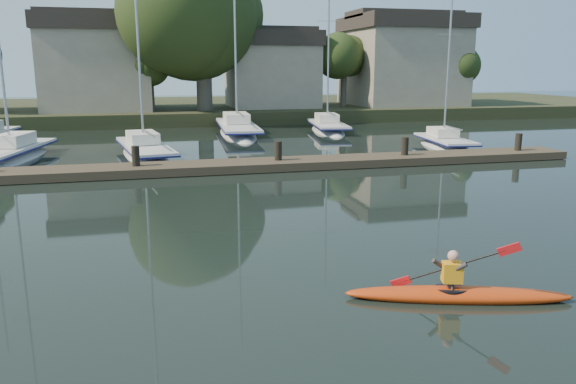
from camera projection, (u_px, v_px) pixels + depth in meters
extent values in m
plane|color=black|center=(292.00, 303.00, 10.60)|extent=(160.00, 160.00, 0.00)
ellipsoid|color=#BB3B0E|center=(458.00, 295.00, 10.73)|extent=(4.32, 1.80, 0.33)
cylinder|color=black|center=(451.00, 290.00, 10.71)|extent=(0.81, 0.81, 0.09)
imported|color=#2E292B|center=(452.00, 273.00, 10.64)|extent=(0.31, 0.39, 0.94)
cube|color=orange|center=(452.00, 272.00, 10.63)|extent=(0.43, 0.36, 0.39)
sphere|color=tan|center=(453.00, 256.00, 10.56)|extent=(0.21, 0.21, 0.21)
cube|color=#423726|center=(210.00, 167.00, 23.81)|extent=(34.00, 2.00, 0.35)
cylinder|color=black|center=(136.00, 168.00, 23.07)|extent=(0.32, 0.32, 1.80)
cylinder|color=black|center=(278.00, 162.00, 24.50)|extent=(0.32, 0.32, 1.80)
cylinder|color=black|center=(404.00, 157.00, 25.93)|extent=(0.32, 0.32, 1.80)
cylinder|color=black|center=(518.00, 152.00, 27.35)|extent=(0.32, 0.32, 1.80)
ellipsoid|color=silver|center=(10.00, 168.00, 26.70)|extent=(3.85, 8.97, 1.95)
cube|color=silver|center=(8.00, 149.00, 26.49)|extent=(3.43, 7.41, 0.14)
cube|color=#171951|center=(8.00, 151.00, 26.51)|extent=(3.55, 7.60, 0.08)
cube|color=beige|center=(12.00, 140.00, 26.92)|extent=(1.89, 2.68, 0.56)
ellipsoid|color=silver|center=(146.00, 163.00, 28.02)|extent=(3.35, 8.90, 1.83)
cube|color=silver|center=(145.00, 146.00, 27.83)|extent=(3.01, 7.34, 0.14)
cube|color=#171951|center=(145.00, 147.00, 27.85)|extent=(3.12, 7.52, 0.08)
cube|color=beige|center=(143.00, 137.00, 28.22)|extent=(1.71, 2.61, 0.53)
cylinder|color=#9EA0A5|center=(136.00, 13.00, 26.68)|extent=(0.12, 0.12, 12.55)
cylinder|color=#9EA0A5|center=(148.00, 133.00, 26.49)|extent=(0.59, 3.27, 0.08)
ellipsoid|color=silver|center=(444.00, 153.00, 30.98)|extent=(2.61, 6.39, 1.69)
cube|color=silver|center=(445.00, 139.00, 30.81)|extent=(2.38, 5.27, 0.12)
cube|color=#171951|center=(445.00, 140.00, 30.82)|extent=(2.47, 5.40, 0.07)
cube|color=beige|center=(443.00, 132.00, 31.10)|extent=(1.44, 1.88, 0.49)
cylinder|color=#9EA0A5|center=(449.00, 55.00, 30.01)|extent=(0.11, 0.11, 8.87)
cylinder|color=#9EA0A5|center=(453.00, 128.00, 29.75)|extent=(0.36, 2.35, 0.07)
cylinder|color=#9EA0A5|center=(450.00, 34.00, 29.78)|extent=(1.41, 0.20, 0.03)
ellipsoid|color=silver|center=(238.00, 140.00, 37.17)|extent=(2.98, 11.21, 2.11)
cube|color=silver|center=(237.00, 125.00, 36.95)|extent=(2.75, 9.21, 0.16)
cube|color=#171951|center=(237.00, 126.00, 36.97)|extent=(2.86, 9.44, 0.09)
cube|color=beige|center=(236.00, 118.00, 37.50)|extent=(1.73, 3.19, 0.61)
cylinder|color=#9EA0A5|center=(234.00, 1.00, 35.56)|extent=(0.13, 0.13, 15.53)
cylinder|color=#9EA0A5|center=(240.00, 113.00, 35.16)|extent=(0.34, 4.21, 0.09)
ellipsoid|color=silver|center=(328.00, 136.00, 38.69)|extent=(3.17, 8.10, 1.87)
cube|color=silver|center=(328.00, 123.00, 38.50)|extent=(2.87, 6.68, 0.14)
cube|color=#171951|center=(328.00, 125.00, 38.52)|extent=(2.97, 6.85, 0.08)
cube|color=beige|center=(327.00, 118.00, 38.88)|extent=(1.68, 2.38, 0.54)
cylinder|color=#9EA0A5|center=(329.00, 41.00, 37.53)|extent=(0.12, 0.12, 10.85)
cylinder|color=#9EA0A5|center=(331.00, 113.00, 37.18)|extent=(0.50, 2.98, 0.08)
cylinder|color=#9EA0A5|center=(329.00, 21.00, 37.25)|extent=(1.57, 0.25, 0.03)
cube|color=#212E17|center=(174.00, 109.00, 52.13)|extent=(90.00, 24.00, 1.00)
cube|color=gray|center=(98.00, 71.00, 44.26)|extent=(8.00, 8.00, 6.00)
cube|color=#2F2822|center=(95.00, 24.00, 43.48)|extent=(8.40, 8.40, 1.20)
cube|color=gray|center=(271.00, 77.00, 47.70)|extent=(7.00, 7.00, 5.00)
cube|color=#2F2822|center=(271.00, 39.00, 47.02)|extent=(7.35, 7.35, 1.20)
cube|color=gray|center=(402.00, 68.00, 50.39)|extent=(9.00, 9.00, 6.50)
cube|color=#2F2822|center=(403.00, 23.00, 49.55)|extent=(9.45, 9.45, 1.20)
cylinder|color=#554D44|center=(204.00, 78.00, 43.44)|extent=(1.20, 1.20, 5.00)
sphere|color=#213113|center=(202.00, 10.00, 42.34)|extent=(8.50, 8.50, 8.50)
cylinder|color=#554D44|center=(152.00, 93.00, 43.20)|extent=(0.38, 0.38, 2.80)
sphere|color=#213113|center=(150.00, 63.00, 42.72)|extent=(2.72, 2.72, 2.72)
cylinder|color=#554D44|center=(344.00, 88.00, 47.91)|extent=(0.50, 0.50, 3.20)
sphere|color=#213113|center=(344.00, 56.00, 47.33)|extent=(3.57, 3.57, 3.57)
cylinder|color=#554D44|center=(458.00, 91.00, 48.93)|extent=(0.41, 0.41, 2.60)
sphere|color=#213113|center=(459.00, 65.00, 48.46)|extent=(2.89, 2.89, 2.89)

